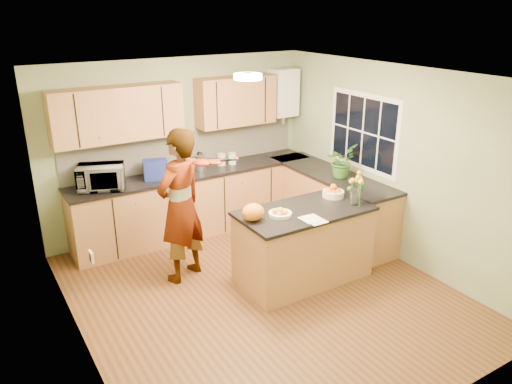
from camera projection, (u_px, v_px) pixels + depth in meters
floor at (262, 293)px, 5.85m from camera, size 4.50×4.50×0.00m
ceiling at (263, 76)px, 4.97m from camera, size 4.00×4.50×0.02m
wall_back at (179, 146)px, 7.20m from camera, size 4.00×0.02×2.50m
wall_front at (428, 287)px, 3.62m from camera, size 4.00×0.02×2.50m
wall_left at (73, 235)px, 4.43m from camera, size 0.02×4.50×2.50m
wall_right at (394, 164)px, 6.39m from camera, size 0.02×4.50×2.50m
back_counter at (197, 201)px, 7.29m from camera, size 3.64×0.62×0.94m
right_counter at (330, 204)px, 7.20m from camera, size 0.62×2.24×0.94m
splashback at (186, 149)px, 7.26m from camera, size 3.60×0.02×0.52m
upper_cabinets at (170, 108)px, 6.77m from camera, size 3.20×0.34×0.70m
boiler at (283, 93)px, 7.68m from camera, size 0.40×0.30×0.86m
window_right at (363, 132)px, 6.76m from camera, size 0.01×1.30×1.05m
light_switch at (91, 257)px, 3.94m from camera, size 0.02×0.09×0.09m
ceiling_lamp at (248, 77)px, 5.22m from camera, size 0.30×0.30×0.07m
peninsula_island at (304, 244)px, 6.00m from camera, size 1.60×0.82×0.92m
fruit_dish at (280, 213)px, 5.66m from camera, size 0.27×0.27×0.09m
orange_bowl at (333, 192)px, 6.21m from camera, size 0.27×0.27×0.16m
flower_vase at (356, 180)px, 5.88m from camera, size 0.25×0.25×0.47m
orange_bag at (253, 212)px, 5.51m from camera, size 0.26×0.22×0.20m
papers at (314, 220)px, 5.55m from camera, size 0.20×0.28×0.01m
violinist at (181, 206)px, 5.88m from camera, size 0.81×0.69×1.88m
violin at (202, 163)px, 5.60m from camera, size 0.57×0.49×0.14m
microwave at (101, 177)px, 6.38m from camera, size 0.67×0.57×0.32m
blue_box at (156, 170)px, 6.77m from camera, size 0.37×0.31×0.26m
kettle at (200, 161)px, 7.15m from camera, size 0.16×0.16×0.31m
jar_cream at (221, 159)px, 7.35m from camera, size 0.14×0.14×0.18m
jar_white at (232, 158)px, 7.40m from camera, size 0.13×0.13×0.17m
potted_plant at (341, 161)px, 6.81m from camera, size 0.52×0.49×0.45m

